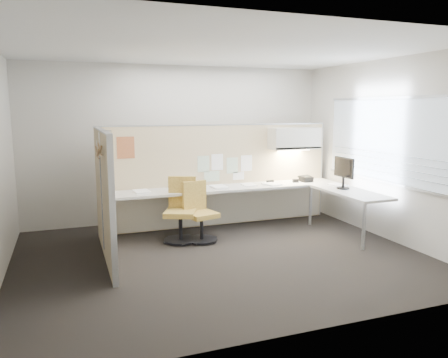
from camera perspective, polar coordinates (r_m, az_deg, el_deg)
name	(u,v)px	position (r m, az deg, el deg)	size (l,w,h in m)	color
floor	(221,256)	(6.20, -0.45, -10.06)	(5.50, 4.50, 0.01)	black
ceiling	(220,49)	(5.90, -0.49, 16.65)	(5.50, 4.50, 0.01)	white
wall_back	(179,144)	(8.03, -5.89, 4.59)	(5.50, 0.02, 2.80)	beige
wall_front	(307,183)	(3.86, 10.83, -0.53)	(5.50, 0.02, 2.80)	beige
wall_right	(386,150)	(7.28, 20.40, 3.59)	(0.02, 4.50, 2.80)	beige
window_pane	(385,140)	(7.26, 20.32, 4.76)	(0.01, 2.80, 1.30)	#99A8B2
partition_back	(219,176)	(7.63, -0.62, 0.43)	(4.10, 0.06, 1.75)	#D0B890
partition_left	(104,195)	(6.14, -15.39, -2.07)	(0.06, 2.20, 1.75)	#D0B890
desk	(250,195)	(7.38, 3.40, -2.04)	(4.00, 2.07, 0.73)	beige
overhead_bin	(294,138)	(7.93, 9.16, 5.26)	(0.90, 0.36, 0.38)	beige
task_light_strip	(294,150)	(7.95, 9.13, 3.75)	(0.60, 0.06, 0.02)	#FFEABF
pinned_papers	(224,167)	(7.61, 0.03, 1.60)	(1.01, 0.00, 0.47)	#8CBF8C
poster	(126,148)	(7.16, -12.71, 4.02)	(0.28, 0.00, 0.35)	orange
chair_left	(181,212)	(6.80, -5.62, -4.30)	(0.60, 0.62, 0.98)	black
chair_right	(199,214)	(6.79, -3.26, -4.57)	(0.52, 0.53, 0.91)	black
monitor	(344,171)	(7.39, 15.37, 1.03)	(0.21, 0.49, 0.52)	black
phone	(306,179)	(8.01, 10.64, 0.02)	(0.23, 0.22, 0.12)	black
stapler	(270,182)	(7.79, 6.05, -0.34)	(0.14, 0.04, 0.05)	black
tape_dispenser	(296,181)	(7.91, 9.33, -0.23)	(0.10, 0.06, 0.06)	black
coat_hook	(99,162)	(5.48, -15.96, 2.18)	(0.18, 0.49, 1.45)	silver
paper_stack_0	(141,192)	(7.00, -10.73, -1.62)	(0.23, 0.30, 0.03)	white
paper_stack_1	(180,189)	(7.19, -5.80, -1.24)	(0.23, 0.30, 0.02)	white
paper_stack_2	(219,187)	(7.24, -0.68, -1.06)	(0.23, 0.30, 0.04)	white
paper_stack_3	(248,185)	(7.56, 3.21, -0.73)	(0.23, 0.30, 0.01)	white
paper_stack_4	(272,184)	(7.61, 6.24, -0.68)	(0.23, 0.30, 0.02)	white
paper_stack_5	(338,185)	(7.73, 14.64, -0.76)	(0.23, 0.30, 0.02)	white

